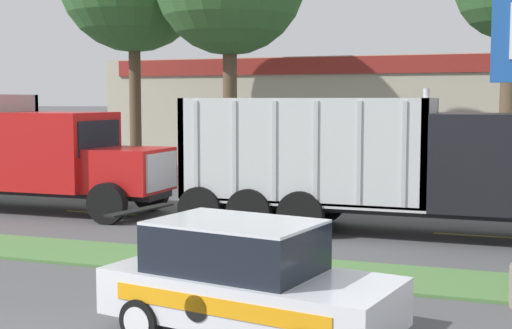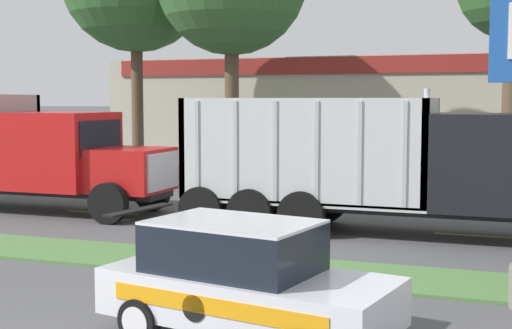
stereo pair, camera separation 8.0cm
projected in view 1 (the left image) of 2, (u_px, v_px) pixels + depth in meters
grass_verge at (185, 261)px, 14.68m from camera, size 120.00×2.06×0.06m
centre_line_3 at (101, 213)px, 21.09m from camera, size 2.40×0.14×0.01m
centre_line_4 at (275, 223)px, 19.30m from camera, size 2.40×0.14×0.01m
centre_line_5 at (483, 236)px, 17.51m from camera, size 2.40×0.14×0.01m
dump_truck_lead at (445, 172)px, 17.17m from camera, size 11.36×2.68×3.60m
dump_truck_trail at (12, 157)px, 21.55m from camera, size 12.05×2.79×3.50m
rally_car at (246, 280)px, 9.89m from camera, size 4.32×2.48×1.70m
store_building_backdrop at (421, 112)px, 38.14m from camera, size 31.28×12.10×5.40m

